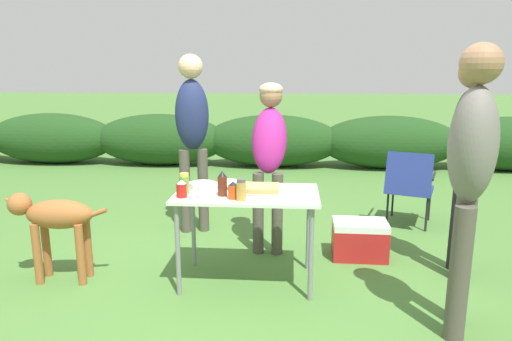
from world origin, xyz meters
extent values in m
plane|color=#477533|center=(0.00, 0.00, 0.00)|extent=(60.00, 60.00, 0.00)
ellipsoid|color=#1E4219|center=(-4.00, 4.50, 0.45)|extent=(2.40, 0.90, 0.91)
ellipsoid|color=#1E4219|center=(-2.00, 4.50, 0.45)|extent=(2.40, 0.90, 0.91)
ellipsoid|color=#1E4219|center=(0.00, 4.50, 0.45)|extent=(2.40, 0.90, 0.91)
ellipsoid|color=#1E4219|center=(2.00, 4.50, 0.45)|extent=(2.40, 0.90, 0.91)
ellipsoid|color=#1E4219|center=(4.00, 4.50, 0.45)|extent=(2.40, 0.90, 0.91)
cube|color=silver|center=(0.00, 0.00, 0.73)|extent=(1.10, 0.64, 0.02)
cylinder|color=gray|center=(-0.49, -0.27, 0.36)|extent=(0.04, 0.04, 0.71)
cylinder|color=gray|center=(0.49, -0.27, 0.36)|extent=(0.04, 0.04, 0.71)
cylinder|color=gray|center=(-0.49, 0.27, 0.36)|extent=(0.04, 0.04, 0.71)
cylinder|color=gray|center=(0.49, 0.27, 0.36)|extent=(0.04, 0.04, 0.71)
cube|color=#9E9EA3|center=(0.10, 0.00, 0.75)|extent=(0.33, 0.28, 0.02)
cube|color=tan|center=(0.10, 0.00, 0.78)|extent=(0.29, 0.24, 0.04)
cylinder|color=white|center=(-0.37, 0.09, 0.76)|extent=(0.20, 0.20, 0.05)
ellipsoid|color=silver|center=(-0.15, 0.13, 0.77)|extent=(0.20, 0.20, 0.07)
cylinder|color=white|center=(-0.30, -0.19, 0.79)|extent=(0.08, 0.08, 0.10)
cylinder|color=#B2893D|center=(-0.02, -0.23, 0.81)|extent=(0.07, 0.07, 0.14)
cylinder|color=#4C4C4C|center=(-0.02, -0.23, 0.89)|extent=(0.06, 0.06, 0.02)
cylinder|color=red|center=(-0.47, -0.17, 0.79)|extent=(0.08, 0.08, 0.10)
cone|color=white|center=(-0.47, -0.17, 0.86)|extent=(0.07, 0.07, 0.03)
cylinder|color=#CC4214|center=(-0.08, -0.18, 0.79)|extent=(0.08, 0.08, 0.10)
cone|color=black|center=(-0.08, -0.18, 0.86)|extent=(0.07, 0.07, 0.03)
cylinder|color=#562314|center=(-0.17, -0.11, 0.81)|extent=(0.07, 0.07, 0.15)
cone|color=black|center=(-0.17, -0.11, 0.91)|extent=(0.06, 0.06, 0.04)
cylinder|color=olive|center=(-0.47, -0.07, 0.81)|extent=(0.08, 0.08, 0.13)
cylinder|color=#D1CC47|center=(-0.47, -0.07, 0.89)|extent=(0.07, 0.07, 0.02)
cylinder|color=#4C473D|center=(0.04, 0.59, 0.38)|extent=(0.10, 0.10, 0.76)
cylinder|color=#4C473D|center=(0.22, 0.58, 0.38)|extent=(0.10, 0.10, 0.76)
ellipsoid|color=#931E70|center=(0.13, 0.70, 1.04)|extent=(0.34, 0.46, 0.65)
sphere|color=#936B4C|center=(0.14, 0.82, 1.43)|extent=(0.21, 0.21, 0.21)
ellipsoid|color=tan|center=(0.14, 0.82, 1.49)|extent=(0.22, 0.22, 0.13)
cylinder|color=#4C473D|center=(-0.75, 1.10, 0.44)|extent=(0.11, 0.11, 0.87)
cylinder|color=#4C473D|center=(-0.58, 1.15, 0.44)|extent=(0.11, 0.11, 0.87)
ellipsoid|color=navy|center=(-0.66, 1.13, 1.22)|extent=(0.39, 0.32, 0.71)
sphere|color=#DBAD89|center=(-0.66, 1.13, 1.70)|extent=(0.24, 0.24, 0.24)
cylinder|color=black|center=(1.73, 0.37, 0.42)|extent=(0.11, 0.11, 0.84)
cylinder|color=black|center=(1.69, 0.18, 0.42)|extent=(0.11, 0.11, 0.84)
ellipsoid|color=black|center=(1.71, 0.28, 1.18)|extent=(0.32, 0.40, 0.68)
sphere|color=#936B4C|center=(1.71, 0.28, 1.64)|extent=(0.23, 0.23, 0.23)
cylinder|color=#4C473D|center=(1.46, -0.50, 0.44)|extent=(0.13, 0.13, 0.87)
cylinder|color=#4C473D|center=(1.38, -0.70, 0.44)|extent=(0.13, 0.13, 0.87)
ellipsoid|color=slate|center=(1.42, -0.60, 1.23)|extent=(0.41, 0.47, 0.71)
sphere|color=#936B4C|center=(1.42, -0.60, 1.70)|extent=(0.24, 0.24, 0.24)
cylinder|color=#9E5B2D|center=(-1.30, -0.16, 0.25)|extent=(0.06, 0.06, 0.50)
cylinder|color=#9E5B2D|center=(-1.31, -0.01, 0.25)|extent=(0.06, 0.06, 0.50)
cylinder|color=#9E5B2D|center=(-1.64, -0.18, 0.25)|extent=(0.06, 0.06, 0.50)
cylinder|color=#9E5B2D|center=(-1.65, -0.03, 0.25)|extent=(0.06, 0.06, 0.50)
ellipsoid|color=#9E5B2D|center=(-1.47, -0.09, 0.56)|extent=(0.54, 0.26, 0.23)
sphere|color=#9E5B2D|center=(-1.78, -0.11, 0.64)|extent=(0.18, 0.18, 0.18)
cone|color=#9E5B2D|center=(-1.85, -0.11, 0.66)|extent=(0.14, 0.10, 0.13)
cylinder|color=#9E5B2D|center=(-1.18, -0.07, 0.57)|extent=(0.17, 0.05, 0.09)
cube|color=navy|center=(1.64, 1.56, 0.39)|extent=(0.59, 0.59, 0.03)
cube|color=navy|center=(1.54, 1.30, 0.61)|extent=(0.49, 0.31, 0.44)
cylinder|color=black|center=(1.38, 1.44, 0.19)|extent=(0.02, 0.02, 0.38)
cylinder|color=black|center=(1.76, 1.30, 0.19)|extent=(0.02, 0.02, 0.38)
cylinder|color=black|center=(1.52, 1.81, 0.19)|extent=(0.02, 0.02, 0.38)
cylinder|color=black|center=(1.89, 1.68, 0.19)|extent=(0.02, 0.02, 0.38)
cylinder|color=black|center=(1.42, 1.64, 0.56)|extent=(0.16, 0.40, 0.02)
cylinder|color=black|center=(1.85, 1.48, 0.56)|extent=(0.16, 0.40, 0.02)
cube|color=#B21E1E|center=(0.96, 0.56, 0.14)|extent=(0.49, 0.33, 0.28)
cube|color=silver|center=(0.96, 0.56, 0.31)|extent=(0.49, 0.33, 0.06)
camera|label=1|loc=(0.34, -3.38, 1.66)|focal=32.00mm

